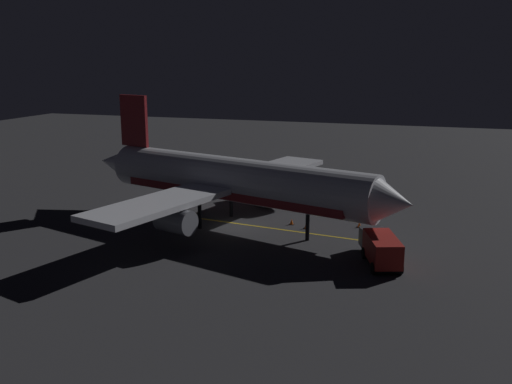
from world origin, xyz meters
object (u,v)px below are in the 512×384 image
object	(u,v)px
airliner	(231,181)
traffic_cone_under_wing	(306,226)
baggage_truck	(380,248)
traffic_cone_near_left	(324,208)
catering_truck	(261,191)
traffic_cone_near_right	(359,225)
ground_crew_worker	(366,240)
traffic_cone_far	(292,222)

from	to	relation	value
airliner	traffic_cone_under_wing	world-z (taller)	airliner
baggage_truck	traffic_cone_near_left	xyz separation A→B (m)	(-14.07, -7.20, -0.98)
catering_truck	traffic_cone_near_right	distance (m)	13.07
traffic_cone_near_right	traffic_cone_under_wing	world-z (taller)	same
airliner	traffic_cone_near_left	xyz separation A→B (m)	(-8.03, 7.46, -4.09)
baggage_truck	ground_crew_worker	world-z (taller)	baggage_truck
traffic_cone_near_right	traffic_cone_under_wing	distance (m)	5.10
catering_truck	traffic_cone_near_right	size ratio (longest dim) A/B	11.75
catering_truck	ground_crew_worker	size ratio (longest dim) A/B	3.71
traffic_cone_near_left	traffic_cone_under_wing	distance (m)	6.89
catering_truck	ground_crew_worker	distance (m)	17.88
catering_truck	airliner	bearing A→B (deg)	-1.21
baggage_truck	ground_crew_worker	xyz separation A→B (m)	(-2.83, -1.44, -0.34)
traffic_cone_near_right	traffic_cone_far	distance (m)	6.43
catering_truck	baggage_truck	bearing A→B (deg)	43.85
baggage_truck	traffic_cone_near_left	size ratio (longest dim) A/B	12.49
airliner	traffic_cone_far	size ratio (longest dim) A/B	63.78
baggage_truck	catering_truck	bearing A→B (deg)	-136.15
traffic_cone_near_right	traffic_cone_under_wing	size ratio (longest dim) A/B	1.00
ground_crew_worker	traffic_cone_near_left	bearing A→B (deg)	-152.85
traffic_cone_far	traffic_cone_under_wing	bearing A→B (deg)	62.13
catering_truck	traffic_cone_far	distance (m)	8.84
baggage_truck	traffic_cone_near_right	world-z (taller)	baggage_truck
traffic_cone_under_wing	ground_crew_worker	bearing A→B (deg)	54.52
traffic_cone_near_left	traffic_cone_near_right	bearing A→B (deg)	41.59
traffic_cone_near_left	traffic_cone_far	size ratio (longest dim) A/B	1.00
catering_truck	ground_crew_worker	world-z (taller)	catering_truck
ground_crew_worker	traffic_cone_under_wing	size ratio (longest dim) A/B	3.16
catering_truck	traffic_cone_near_left	size ratio (longest dim) A/B	11.75
airliner	traffic_cone_near_left	world-z (taller)	airliner
baggage_truck	airliner	bearing A→B (deg)	-112.38
catering_truck	traffic_cone_under_wing	size ratio (longest dim) A/B	11.75
airliner	traffic_cone_under_wing	xyz separation A→B (m)	(-1.15, 7.11, -4.09)
ground_crew_worker	traffic_cone_near_right	size ratio (longest dim) A/B	3.16
traffic_cone_far	airliner	bearing A→B (deg)	-69.75
ground_crew_worker	traffic_cone_near_right	distance (m)	6.52
airliner	traffic_cone_near_right	world-z (taller)	airliner
ground_crew_worker	traffic_cone_far	xyz separation A→B (m)	(-5.22, -7.75, -0.64)
airliner	traffic_cone_near_right	xyz separation A→B (m)	(-3.13, 11.81, -4.09)
traffic_cone_near_right	traffic_cone_far	xyz separation A→B (m)	(1.11, -6.34, 0.00)
traffic_cone_near_right	traffic_cone_under_wing	xyz separation A→B (m)	(1.98, -4.70, 0.00)
baggage_truck	catering_truck	xyz separation A→B (m)	(-15.06, -14.47, 0.10)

